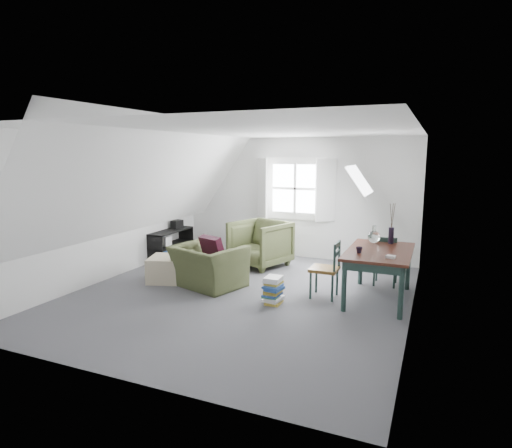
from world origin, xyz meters
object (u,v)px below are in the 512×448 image
at_px(dining_chair_near, 327,268).
at_px(dining_chair_far, 386,259).
at_px(armchair_far, 260,266).
at_px(media_shelf, 170,246).
at_px(ottoman, 169,269).
at_px(armchair_near, 209,286).
at_px(dining_table, 379,257).
at_px(magazine_stack, 273,290).

bearing_deg(dining_chair_near, dining_chair_far, 132.00).
relative_size(armchair_far, media_shelf, 0.84).
bearing_deg(armchair_far, ottoman, -105.43).
xyz_separation_m(armchair_near, dining_chair_far, (2.67, 1.22, 0.44)).
xyz_separation_m(armchair_near, armchair_far, (0.28, 1.54, 0.00)).
height_order(dining_table, dining_chair_near, dining_chair_near).
xyz_separation_m(dining_chair_near, magazine_stack, (-0.65, -0.57, -0.26)).
height_order(armchair_far, dining_chair_near, dining_chair_near).
distance_m(dining_chair_far, media_shelf, 4.35).
xyz_separation_m(dining_chair_far, media_shelf, (-4.34, 0.13, -0.17)).
relative_size(ottoman, magazine_stack, 1.59).
bearing_deg(armchair_near, dining_table, -152.92).
xyz_separation_m(dining_table, magazine_stack, (-1.39, -0.77, -0.46)).
bearing_deg(armchair_far, armchair_near, -80.33).
xyz_separation_m(armchair_near, dining_table, (2.65, 0.44, 0.66)).
xyz_separation_m(ottoman, dining_chair_far, (3.47, 1.19, 0.23)).
bearing_deg(dining_table, media_shelf, 169.84).
bearing_deg(ottoman, armchair_far, 54.64).
relative_size(ottoman, dining_chair_near, 0.72).
bearing_deg(magazine_stack, ottoman, 170.09).
bearing_deg(armchair_near, armchair_far, -82.52).
bearing_deg(armchair_far, media_shelf, -154.35).
height_order(dining_chair_far, dining_chair_near, dining_chair_near).
distance_m(armchair_near, magazine_stack, 1.33).
bearing_deg(dining_chair_near, armchair_far, -139.09).
bearing_deg(ottoman, magazine_stack, -9.91).
xyz_separation_m(dining_table, dining_chair_near, (-0.74, -0.20, -0.21)).
xyz_separation_m(dining_table, dining_chair_far, (0.01, 0.78, -0.22)).
bearing_deg(dining_chair_near, dining_table, 94.56).
distance_m(dining_chair_far, magazine_stack, 2.11).
height_order(dining_chair_far, media_shelf, dining_chair_far).
relative_size(armchair_far, dining_chair_far, 1.16).
distance_m(armchair_near, dining_chair_near, 1.98).
relative_size(armchair_far, ottoman, 1.56).
bearing_deg(dining_chair_far, dining_chair_near, 70.87).
bearing_deg(ottoman, dining_table, 6.78).
bearing_deg(armchair_near, dining_chair_far, -137.68).
bearing_deg(dining_chair_near, media_shelf, -117.66).
bearing_deg(armchair_near, magazine_stack, -177.02).
bearing_deg(ottoman, media_shelf, 123.61).
height_order(dining_table, magazine_stack, dining_table).
relative_size(dining_table, magazine_stack, 3.84).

